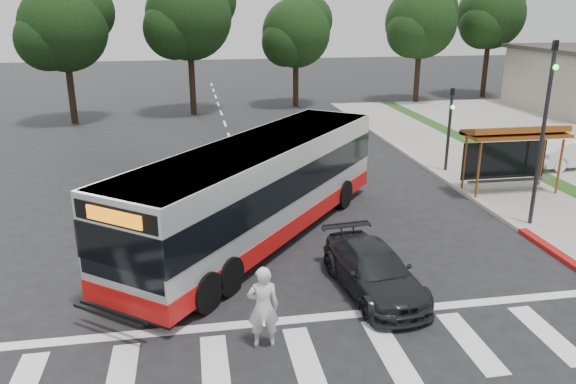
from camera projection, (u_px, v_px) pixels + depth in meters
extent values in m
plane|color=black|center=(272.00, 264.00, 17.26)|extent=(140.00, 140.00, 0.00)
cube|color=gray|center=(478.00, 173.00, 26.52)|extent=(4.00, 40.00, 0.12)
cube|color=#9E9991|center=(438.00, 174.00, 26.19)|extent=(0.30, 40.00, 0.15)
cube|color=silver|center=(305.00, 360.00, 12.59)|extent=(18.00, 2.60, 0.01)
cylinder|color=brown|center=(478.00, 171.00, 22.45)|extent=(0.10, 0.10, 2.30)
cylinder|color=brown|center=(560.00, 167.00, 23.03)|extent=(0.10, 0.10, 2.30)
cylinder|color=brown|center=(464.00, 163.00, 23.57)|extent=(0.10, 0.10, 2.30)
cylinder|color=brown|center=(542.00, 159.00, 24.16)|extent=(0.10, 0.10, 2.30)
cube|color=brown|center=(515.00, 134.00, 22.89)|extent=(4.20, 1.60, 0.12)
cube|color=brown|center=(515.00, 130.00, 22.89)|extent=(4.20, 1.32, 0.51)
cube|color=black|center=(504.00, 160.00, 23.85)|extent=(3.80, 0.06, 1.60)
cube|color=gray|center=(509.00, 181.00, 23.52)|extent=(3.60, 0.40, 0.08)
cylinder|color=black|center=(542.00, 138.00, 19.21)|extent=(0.14, 0.14, 6.50)
imported|color=black|center=(554.00, 56.00, 18.34)|extent=(0.16, 0.20, 1.00)
sphere|color=#19E533|center=(556.00, 67.00, 18.28)|extent=(0.18, 0.18, 0.18)
cylinder|color=black|center=(449.00, 131.00, 26.15)|extent=(0.14, 0.14, 4.00)
imported|color=black|center=(452.00, 99.00, 25.67)|extent=(0.16, 0.20, 1.00)
sphere|color=#19E533|center=(453.00, 107.00, 25.61)|extent=(0.18, 0.18, 0.18)
cylinder|color=black|center=(417.00, 74.00, 45.32)|extent=(0.44, 0.44, 4.40)
sphere|color=black|center=(421.00, 23.00, 44.06)|extent=(5.60, 5.60, 5.60)
sphere|color=black|center=(431.00, 9.00, 44.71)|extent=(4.20, 4.20, 4.20)
sphere|color=black|center=(412.00, 32.00, 43.47)|extent=(3.92, 3.92, 3.92)
cylinder|color=black|center=(485.00, 68.00, 48.30)|extent=(0.44, 0.44, 4.84)
sphere|color=black|center=(491.00, 15.00, 46.91)|extent=(5.60, 5.60, 5.60)
sphere|color=black|center=(500.00, 1.00, 47.53)|extent=(4.20, 4.20, 4.20)
sphere|color=black|center=(483.00, 25.00, 46.34)|extent=(3.92, 3.92, 3.92)
cylinder|color=black|center=(192.00, 81.00, 40.47)|extent=(0.44, 0.44, 4.84)
sphere|color=black|center=(189.00, 17.00, 39.09)|extent=(6.00, 6.00, 6.00)
sphere|color=black|center=(205.00, 0.00, 39.78)|extent=(4.50, 4.50, 4.50)
sphere|color=black|center=(174.00, 29.00, 38.46)|extent=(4.20, 4.20, 4.20)
cylinder|color=black|center=(296.00, 81.00, 43.79)|extent=(0.44, 0.44, 3.96)
sphere|color=black|center=(296.00, 33.00, 42.65)|extent=(5.20, 5.20, 5.20)
sphere|color=black|center=(307.00, 20.00, 43.27)|extent=(3.90, 3.90, 3.90)
sphere|color=black|center=(286.00, 42.00, 42.10)|extent=(3.64, 3.64, 3.64)
cylinder|color=black|center=(71.00, 90.00, 37.37)|extent=(0.44, 0.44, 4.40)
sphere|color=black|center=(64.00, 28.00, 36.10)|extent=(5.60, 5.60, 5.60)
sphere|color=black|center=(82.00, 11.00, 36.76)|extent=(4.20, 4.20, 4.20)
sphere|color=black|center=(47.00, 40.00, 35.51)|extent=(3.92, 3.92, 3.92)
imported|color=silver|center=(263.00, 307.00, 12.83)|extent=(0.76, 0.52, 2.02)
imported|color=#212427|center=(374.00, 270.00, 15.41)|extent=(2.26, 4.58, 1.28)
imported|color=white|center=(573.00, 153.00, 27.09)|extent=(4.42, 1.95, 1.41)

